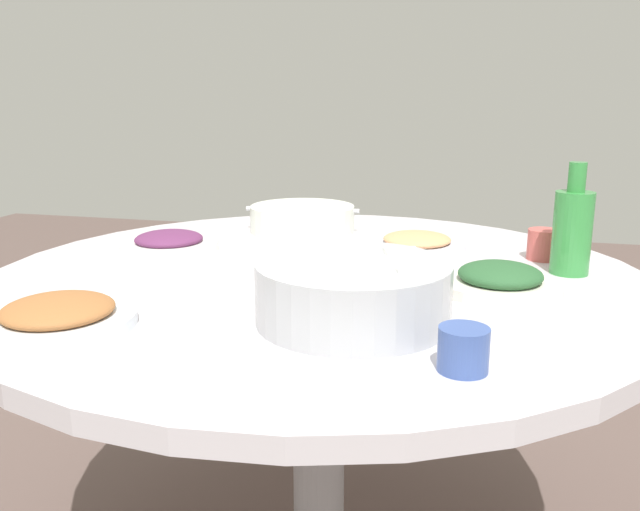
{
  "coord_description": "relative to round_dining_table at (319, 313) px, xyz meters",
  "views": [
    {
      "loc": [
        1.28,
        0.33,
        1.11
      ],
      "look_at": [
        -0.03,
        -0.0,
        0.78
      ],
      "focal_mm": 37.01,
      "sensor_mm": 36.0,
      "label": 1
    }
  ],
  "objects": [
    {
      "name": "dish_eggplant",
      "position": [
        -0.1,
        -0.39,
        0.11
      ],
      "size": [
        0.23,
        0.23,
        0.05
      ],
      "color": "white",
      "rests_on": "round_dining_table"
    },
    {
      "name": "dish_greens",
      "position": [
        0.05,
        0.36,
        0.11
      ],
      "size": [
        0.23,
        0.23,
        0.05
      ],
      "color": "white",
      "rests_on": "round_dining_table"
    },
    {
      "name": "tea_cup_near",
      "position": [
        -0.23,
        0.46,
        0.12
      ],
      "size": [
        0.07,
        0.07,
        0.07
      ],
      "primitive_type": "cylinder",
      "color": "#BE524C",
      "rests_on": "round_dining_table"
    },
    {
      "name": "soup_bowl",
      "position": [
        -0.39,
        -0.15,
        0.12
      ],
      "size": [
        0.28,
        0.31,
        0.07
      ],
      "color": "silver",
      "rests_on": "round_dining_table"
    },
    {
      "name": "rice_bowl",
      "position": [
        0.28,
        0.13,
        0.14
      ],
      "size": [
        0.31,
        0.31,
        0.11
      ],
      "color": "#B2B5BA",
      "rests_on": "round_dining_table"
    },
    {
      "name": "dish_shrimp",
      "position": [
        -0.26,
        0.18,
        0.11
      ],
      "size": [
        0.23,
        0.23,
        0.04
      ],
      "color": "silver",
      "rests_on": "round_dining_table"
    },
    {
      "name": "dish_stirfry",
      "position": [
        0.42,
        -0.32,
        0.11
      ],
      "size": [
        0.24,
        0.24,
        0.05
      ],
      "color": "white",
      "rests_on": "round_dining_table"
    },
    {
      "name": "round_dining_table",
      "position": [
        0.0,
        0.0,
        0.0
      ],
      "size": [
        1.35,
        1.35,
        0.75
      ],
      "color": "#99999E",
      "rests_on": "ground"
    },
    {
      "name": "tea_cup_far",
      "position": [
        0.44,
        0.31,
        0.12
      ],
      "size": [
        0.07,
        0.07,
        0.06
      ],
      "primitive_type": "cylinder",
      "color": "#3A539A",
      "rests_on": "round_dining_table"
    },
    {
      "name": "green_bottle",
      "position": [
        -0.12,
        0.5,
        0.18
      ],
      "size": [
        0.08,
        0.08,
        0.23
      ],
      "color": "#348A3E",
      "rests_on": "round_dining_table"
    }
  ]
}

